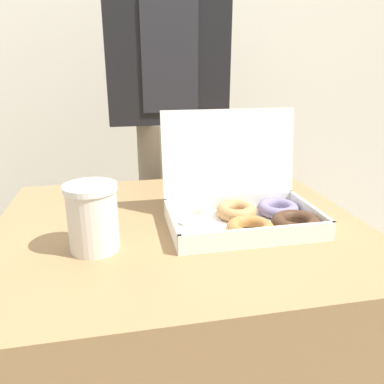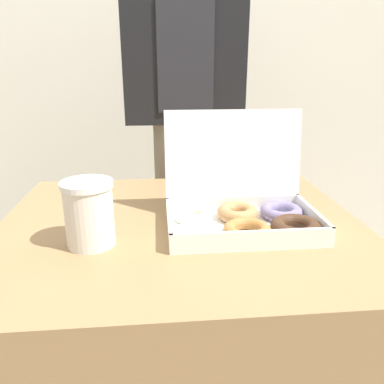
# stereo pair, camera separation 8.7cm
# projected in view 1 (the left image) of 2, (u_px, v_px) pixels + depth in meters

# --- Properties ---
(wall_back) EXTENTS (10.00, 0.05, 2.60)m
(wall_back) POSITION_uv_depth(u_px,v_px,m) (137.00, 16.00, 1.89)
(wall_back) COLOR beige
(wall_back) RESTS_ON ground_plane
(table) EXTENTS (0.87, 0.74, 0.71)m
(table) POSITION_uv_depth(u_px,v_px,m) (182.00, 342.00, 1.02)
(table) COLOR #99754C
(table) RESTS_ON ground_plane
(donut_box) EXTENTS (0.36, 0.27, 0.26)m
(donut_box) POSITION_uv_depth(u_px,v_px,m) (244.00, 210.00, 0.88)
(donut_box) COLOR white
(donut_box) RESTS_ON table
(coffee_cup) EXTENTS (0.11, 0.11, 0.14)m
(coffee_cup) POSITION_uv_depth(u_px,v_px,m) (93.00, 217.00, 0.75)
(coffee_cup) COLOR silver
(coffee_cup) RESTS_ON table
(person_customer) EXTENTS (0.42, 0.24, 1.67)m
(person_customer) POSITION_uv_depth(u_px,v_px,m) (167.00, 107.00, 1.39)
(person_customer) COLOR gray
(person_customer) RESTS_ON ground_plane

